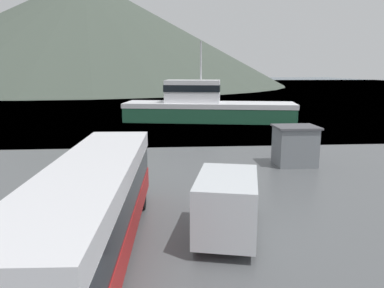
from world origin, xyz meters
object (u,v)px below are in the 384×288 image
at_px(tour_bus, 92,206).
at_px(fishing_boat, 206,106).
at_px(delivery_van, 228,202).
at_px(small_boat, 213,107).
at_px(dock_kiosk, 295,145).

bearing_deg(tour_bus, fishing_boat, 79.79).
height_order(tour_bus, delivery_van, tour_bus).
bearing_deg(small_boat, dock_kiosk, -120.11).
relative_size(fishing_boat, small_boat, 2.87).
bearing_deg(fishing_boat, tour_bus, -2.54).
relative_size(tour_bus, delivery_van, 2.26).
bearing_deg(small_boat, tour_bus, -133.61).
relative_size(tour_bus, small_boat, 1.76).
bearing_deg(dock_kiosk, tour_bus, -133.41).
bearing_deg(dock_kiosk, small_boat, 91.21).
relative_size(tour_bus, fishing_boat, 0.61).
xyz_separation_m(delivery_van, fishing_boat, (2.69, 30.77, 0.52)).
bearing_deg(fishing_boat, delivery_van, 5.26).
distance_m(tour_bus, fishing_boat, 33.07).
height_order(fishing_boat, dock_kiosk, fishing_boat).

